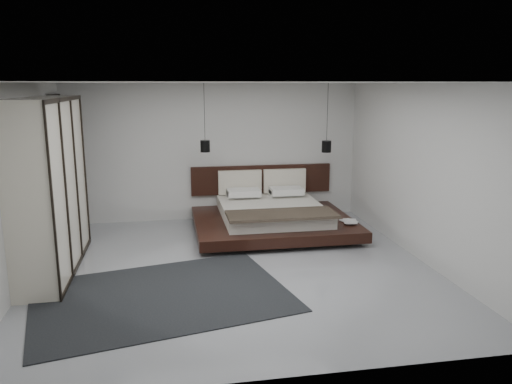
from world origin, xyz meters
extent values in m
plane|color=#909398|center=(0.00, 0.00, 0.00)|extent=(6.00, 6.00, 0.00)
plane|color=white|center=(0.00, 0.00, 2.80)|extent=(6.00, 6.00, 0.00)
plane|color=silver|center=(0.00, 3.00, 1.40)|extent=(6.00, 0.00, 6.00)
plane|color=silver|center=(0.00, -3.00, 1.40)|extent=(6.00, 0.00, 6.00)
plane|color=silver|center=(-3.00, 0.00, 1.40)|extent=(0.00, 6.00, 6.00)
plane|color=silver|center=(3.00, 0.00, 1.40)|extent=(0.00, 6.00, 6.00)
cube|color=black|center=(-2.95, 2.45, 1.30)|extent=(0.05, 0.90, 2.60)
cube|color=black|center=(0.98, 1.75, 0.04)|extent=(2.33, 1.91, 0.08)
cube|color=black|center=(0.98, 1.75, 0.18)|extent=(2.97, 2.44, 0.19)
cube|color=silver|center=(0.98, 1.89, 0.39)|extent=(1.91, 2.12, 0.23)
cube|color=black|center=(0.98, 1.06, 0.54)|extent=(1.93, 0.74, 0.05)
cube|color=white|center=(0.53, 2.70, 0.57)|extent=(0.66, 0.42, 0.13)
cube|color=white|center=(1.42, 2.70, 0.57)|extent=(0.66, 0.42, 0.13)
cube|color=white|center=(0.53, 2.56, 0.63)|extent=(0.66, 0.42, 0.13)
cube|color=white|center=(1.42, 2.56, 0.63)|extent=(0.66, 0.42, 0.13)
cube|color=black|center=(0.98, 2.96, 0.81)|extent=(2.97, 0.08, 0.60)
cube|color=beige|center=(0.50, 2.87, 0.78)|extent=(0.90, 0.10, 0.50)
cube|color=beige|center=(1.46, 2.87, 0.78)|extent=(0.90, 0.10, 0.50)
imported|color=#99724C|center=(2.20, 1.22, 0.29)|extent=(0.31, 0.36, 0.03)
imported|color=#99724C|center=(2.18, 1.19, 0.32)|extent=(0.31, 0.38, 0.02)
cylinder|color=black|center=(-0.24, 2.39, 2.26)|extent=(0.01, 0.01, 1.08)
cylinder|color=black|center=(-0.24, 2.39, 1.61)|extent=(0.18, 0.18, 0.23)
cylinder|color=#FFE0B2|center=(-0.24, 2.39, 1.51)|extent=(0.14, 0.14, 0.01)
cylinder|color=black|center=(2.20, 2.39, 2.23)|extent=(0.01, 0.01, 1.13)
cylinder|color=black|center=(2.20, 2.39, 1.55)|extent=(0.19, 0.19, 0.23)
cylinder|color=#FFE0B2|center=(2.20, 2.39, 1.45)|extent=(0.14, 0.14, 0.01)
cube|color=silver|center=(-2.70, 0.47, 1.30)|extent=(0.60, 2.59, 2.59)
cube|color=black|center=(-2.39, 0.47, 2.56)|extent=(0.03, 2.59, 0.06)
cube|color=black|center=(-2.39, 0.47, 0.03)|extent=(0.03, 2.59, 0.06)
cube|color=black|center=(-2.39, -0.83, 1.30)|extent=(0.03, 0.05, 2.59)
cube|color=black|center=(-2.39, 0.03, 1.30)|extent=(0.03, 0.05, 2.59)
cube|color=black|center=(-2.39, 0.90, 1.30)|extent=(0.03, 0.05, 2.59)
cube|color=black|center=(-2.39, 1.76, 1.30)|extent=(0.03, 0.05, 2.59)
cube|color=black|center=(-1.10, -0.86, 0.01)|extent=(3.71, 2.99, 0.01)
camera|label=1|loc=(-0.94, -7.21, 2.78)|focal=35.00mm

